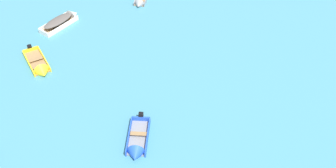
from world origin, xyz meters
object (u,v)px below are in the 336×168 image
object	(u,v)px
rowboat_grey_cluster_outer	(140,2)
rowboat_yellow_near_camera	(40,68)
rowboat_blue_far_left	(137,146)
rowboat_white_near_left	(64,20)

from	to	relation	value
rowboat_grey_cluster_outer	rowboat_yellow_near_camera	size ratio (longest dim) A/B	0.86
rowboat_grey_cluster_outer	rowboat_blue_far_left	world-z (taller)	rowboat_blue_far_left
rowboat_yellow_near_camera	rowboat_white_near_left	world-z (taller)	rowboat_white_near_left
rowboat_blue_far_left	rowboat_white_near_left	bearing A→B (deg)	126.64
rowboat_grey_cluster_outer	rowboat_white_near_left	xyz separation A→B (m)	(-5.88, -4.38, 0.18)
rowboat_yellow_near_camera	rowboat_blue_far_left	size ratio (longest dim) A/B	0.97
rowboat_blue_far_left	rowboat_white_near_left	xyz separation A→B (m)	(-9.56, 12.85, 0.14)
rowboat_grey_cluster_outer	rowboat_blue_far_left	xyz separation A→B (m)	(3.68, -17.23, 0.04)
rowboat_grey_cluster_outer	rowboat_yellow_near_camera	world-z (taller)	rowboat_yellow_near_camera
rowboat_blue_far_left	rowboat_yellow_near_camera	bearing A→B (deg)	145.17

